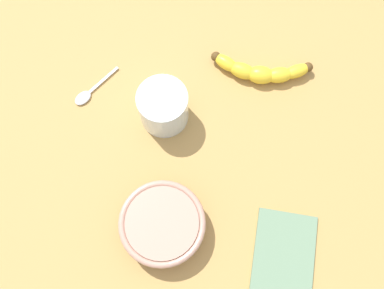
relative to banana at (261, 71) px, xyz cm
name	(u,v)px	position (x,y,z in cm)	size (l,w,h in cm)	color
wooden_tabletop	(189,148)	(-17.44, 11.14, -3.29)	(120.00, 120.00, 3.00)	#AD8548
banana	(261,71)	(0.00, 0.00, 0.00)	(6.67, 20.38, 3.58)	yellow
smoothie_glass	(163,107)	(-12.17, 17.05, 2.43)	(9.39, 9.39, 8.55)	silver
ceramic_bowl	(163,224)	(-33.30, 12.74, 1.23)	(15.07, 15.07, 5.07)	tan
teaspoon	(86,96)	(-11.17, 33.28, -1.39)	(10.16, 7.36, 0.80)	silver
folded_napkin	(284,257)	(-34.55, -9.25, -1.49)	(15.92, 10.63, 0.60)	slate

